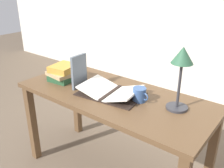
{
  "coord_description": "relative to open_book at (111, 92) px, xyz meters",
  "views": [
    {
      "loc": [
        1.03,
        -1.32,
        1.55
      ],
      "look_at": [
        -0.0,
        -0.01,
        0.84
      ],
      "focal_mm": 40.0,
      "sensor_mm": 36.0,
      "label": 1
    }
  ],
  "objects": [
    {
      "name": "wall_back",
      "position": [
        0.01,
        1.85,
        0.52
      ],
      "size": [
        8.0,
        0.06,
        2.6
      ],
      "color": "beige",
      "rests_on": "ground_plane"
    },
    {
      "name": "open_book",
      "position": [
        0.0,
        0.0,
        0.0
      ],
      "size": [
        0.5,
        0.36,
        0.07
      ],
      "rotation": [
        0.0,
        0.0,
        0.13
      ],
      "color": "black",
      "rests_on": "reading_desk"
    },
    {
      "name": "reading_desk",
      "position": [
        0.01,
        0.02,
        -0.13
      ],
      "size": [
        1.49,
        0.65,
        0.76
      ],
      "color": "brown",
      "rests_on": "ground_plane"
    },
    {
      "name": "reading_lamp",
      "position": [
        0.48,
        0.1,
        0.29
      ],
      "size": [
        0.14,
        0.14,
        0.42
      ],
      "color": "#2D2D33",
      "rests_on": "reading_desk"
    },
    {
      "name": "book_standing_upright",
      "position": [
        -0.27,
        -0.04,
        0.11
      ],
      "size": [
        0.03,
        0.15,
        0.26
      ],
      "rotation": [
        0.0,
        0.0,
        0.04
      ],
      "color": "slate",
      "rests_on": "reading_desk"
    },
    {
      "name": "coffee_mug",
      "position": [
        0.22,
        0.04,
        0.03
      ],
      "size": [
        0.13,
        0.09,
        0.1
      ],
      "rotation": [
        0.0,
        0.0,
        6.12
      ],
      "color": "#335184",
      "rests_on": "reading_desk"
    },
    {
      "name": "book_stack_tall",
      "position": [
        -0.49,
        -0.01,
        0.04
      ],
      "size": [
        0.23,
        0.26,
        0.13
      ],
      "color": "#234C2D",
      "rests_on": "reading_desk"
    }
  ]
}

